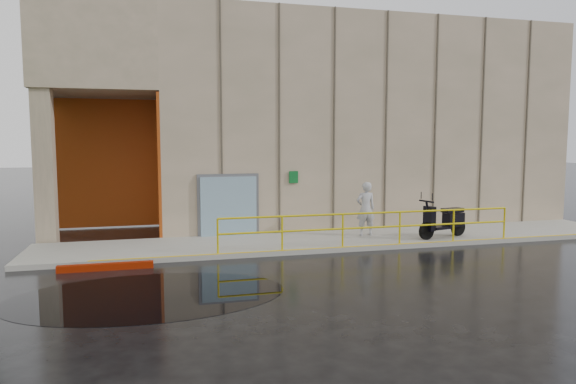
{
  "coord_description": "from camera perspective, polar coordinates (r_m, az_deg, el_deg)",
  "views": [
    {
      "loc": [
        -2.17,
        -11.35,
        3.36
      ],
      "look_at": [
        1.54,
        3.0,
        1.88
      ],
      "focal_mm": 32.0,
      "sensor_mm": 36.0,
      "label": 1
    }
  ],
  "objects": [
    {
      "name": "ground",
      "position": [
        12.03,
        -3.59,
        -10.54
      ],
      "size": [
        120.0,
        120.0,
        0.0
      ],
      "primitive_type": "plane",
      "color": "black",
      "rests_on": "ground"
    },
    {
      "name": "sidewalk",
      "position": [
        17.32,
        6.69,
        -5.28
      ],
      "size": [
        20.0,
        3.0,
        0.15
      ],
      "primitive_type": "cube",
      "color": "gray",
      "rests_on": "ground"
    },
    {
      "name": "building",
      "position": [
        23.5,
        3.57,
        7.75
      ],
      "size": [
        20.0,
        10.17,
        8.0
      ],
      "color": "gray",
      "rests_on": "ground"
    },
    {
      "name": "guardrail",
      "position": [
        16.08,
        9.28,
        -3.98
      ],
      "size": [
        9.56,
        0.06,
        1.03
      ],
      "color": "#D5C00B",
      "rests_on": "sidewalk"
    },
    {
      "name": "person",
      "position": [
        17.63,
        8.61,
        -1.85
      ],
      "size": [
        0.68,
        0.46,
        1.83
      ],
      "primitive_type": "imported",
      "rotation": [
        0.0,
        0.0,
        3.11
      ],
      "color": "#AAAAAE",
      "rests_on": "sidewalk"
    },
    {
      "name": "scooter",
      "position": [
        17.81,
        16.92,
        -2.05
      ],
      "size": [
        2.05,
        1.1,
        1.55
      ],
      "rotation": [
        0.0,
        0.0,
        0.25
      ],
      "color": "black",
      "rests_on": "sidewalk"
    },
    {
      "name": "red_curb",
      "position": [
        14.32,
        -19.58,
        -7.84
      ],
      "size": [
        2.4,
        0.19,
        0.18
      ],
      "primitive_type": "cube",
      "rotation": [
        0.0,
        0.0,
        -0.0
      ],
      "color": "#7B1501",
      "rests_on": "ground"
    },
    {
      "name": "puddle",
      "position": [
        11.81,
        -15.26,
        -11.04
      ],
      "size": [
        6.01,
        3.7,
        0.01
      ],
      "primitive_type": "cube",
      "rotation": [
        0.0,
        0.0,
        -0.0
      ],
      "color": "black",
      "rests_on": "ground"
    }
  ]
}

